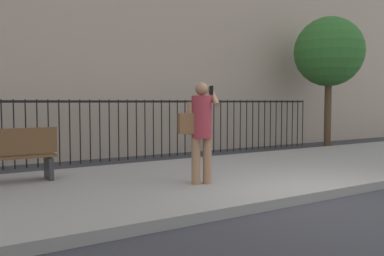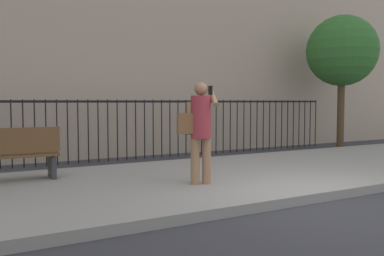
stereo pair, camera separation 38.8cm
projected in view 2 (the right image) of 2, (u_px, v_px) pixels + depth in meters
name	position (u px, v px, depth m)	size (l,w,h in m)	color
ground_plane	(321.00, 203.00, 6.42)	(60.00, 60.00, 0.00)	#333338
sidewalk	(237.00, 176.00, 8.32)	(28.00, 4.40, 0.15)	gray
iron_fence	(157.00, 121.00, 11.47)	(12.03, 0.04, 1.60)	black
pedestrian_on_phone	(199.00, 125.00, 7.04)	(0.71, 0.52, 1.72)	#936B4C
street_bench	(11.00, 153.00, 7.24)	(1.60, 0.45, 0.95)	brown
street_tree_mid	(342.00, 51.00, 13.42)	(2.25, 2.25, 4.30)	#4C3823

